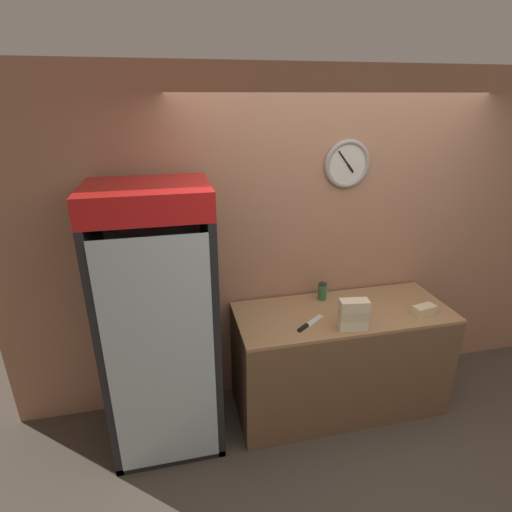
# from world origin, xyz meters

# --- Properties ---
(ground_plane) EXTENTS (14.00, 14.00, 0.00)m
(ground_plane) POSITION_xyz_m (0.00, 0.00, 0.00)
(ground_plane) COLOR #4C4238
(wall_back) EXTENTS (5.20, 0.09, 2.70)m
(wall_back) POSITION_xyz_m (0.00, 1.28, 1.36)
(wall_back) COLOR #AD7A5B
(wall_back) RESTS_ON ground_plane
(prep_counter) EXTENTS (1.70, 0.68, 0.91)m
(prep_counter) POSITION_xyz_m (0.00, 0.89, 0.45)
(prep_counter) COLOR brown
(prep_counter) RESTS_ON ground_plane
(beverage_cooler) EXTENTS (0.77, 0.69, 1.98)m
(beverage_cooler) POSITION_xyz_m (-1.40, 0.93, 1.09)
(beverage_cooler) COLOR black
(beverage_cooler) RESTS_ON ground_plane
(sandwich_stack_bottom) EXTENTS (0.22, 0.13, 0.08)m
(sandwich_stack_bottom) POSITION_xyz_m (-0.04, 0.65, 0.95)
(sandwich_stack_bottom) COLOR beige
(sandwich_stack_bottom) RESTS_ON prep_counter
(sandwich_stack_middle) EXTENTS (0.22, 0.13, 0.08)m
(sandwich_stack_middle) POSITION_xyz_m (-0.04, 0.65, 1.02)
(sandwich_stack_middle) COLOR beige
(sandwich_stack_middle) RESTS_ON sandwich_stack_bottom
(sandwich_stack_top) EXTENTS (0.22, 0.13, 0.08)m
(sandwich_stack_top) POSITION_xyz_m (-0.04, 0.65, 1.10)
(sandwich_stack_top) COLOR beige
(sandwich_stack_top) RESTS_ON sandwich_stack_middle
(sandwich_flat_left) EXTENTS (0.19, 0.12, 0.07)m
(sandwich_flat_left) POSITION_xyz_m (0.59, 0.71, 0.94)
(sandwich_flat_left) COLOR beige
(sandwich_flat_left) RESTS_ON prep_counter
(chefs_knife) EXTENTS (0.26, 0.21, 0.02)m
(chefs_knife) POSITION_xyz_m (-0.35, 0.75, 0.92)
(chefs_knife) COLOR silver
(chefs_knife) RESTS_ON prep_counter
(condiment_jar) EXTENTS (0.07, 0.07, 0.15)m
(condiment_jar) POSITION_xyz_m (-0.10, 1.11, 0.98)
(condiment_jar) COLOR #336B38
(condiment_jar) RESTS_ON prep_counter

